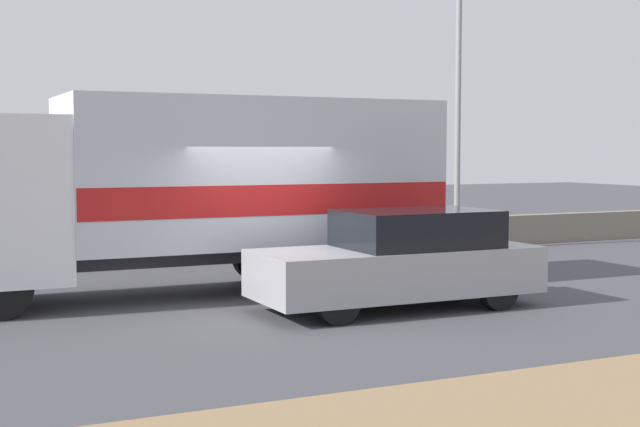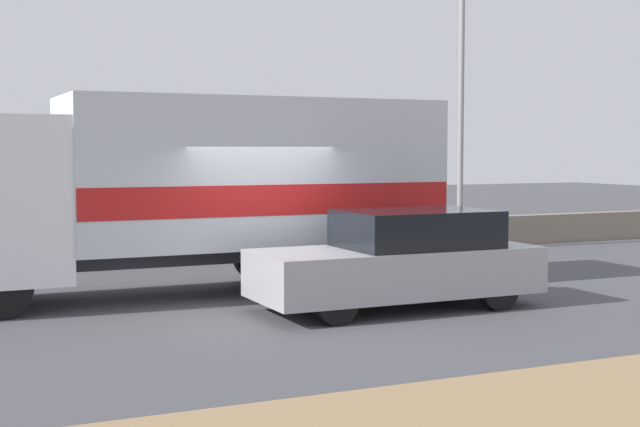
# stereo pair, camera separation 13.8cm
# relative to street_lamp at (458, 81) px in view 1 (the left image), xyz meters

# --- Properties ---
(ground_plane) EXTENTS (80.00, 80.00, 0.00)m
(ground_plane) POSITION_rel_street_lamp_xyz_m (-7.04, -5.79, -4.12)
(ground_plane) COLOR #47474C
(stone_wall_backdrop) EXTENTS (60.00, 0.35, 0.75)m
(stone_wall_backdrop) POSITION_rel_street_lamp_xyz_m (-7.04, 0.45, -3.74)
(stone_wall_backdrop) COLOR gray
(stone_wall_backdrop) RESTS_ON ground_plane
(street_lamp) EXTENTS (0.56, 0.28, 7.13)m
(street_lamp) POSITION_rel_street_lamp_xyz_m (0.00, 0.00, 0.00)
(street_lamp) COLOR gray
(street_lamp) RESTS_ON ground_plane
(box_truck) EXTENTS (8.57, 2.38, 3.31)m
(box_truck) POSITION_rel_street_lamp_xyz_m (-7.66, -3.75, -2.26)
(box_truck) COLOR silver
(box_truck) RESTS_ON ground_plane
(car_hatchback) EXTENTS (4.43, 1.73, 1.52)m
(car_hatchback) POSITION_rel_street_lamp_xyz_m (-5.32, -6.42, -3.36)
(car_hatchback) COLOR #9E9EA3
(car_hatchback) RESTS_ON ground_plane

